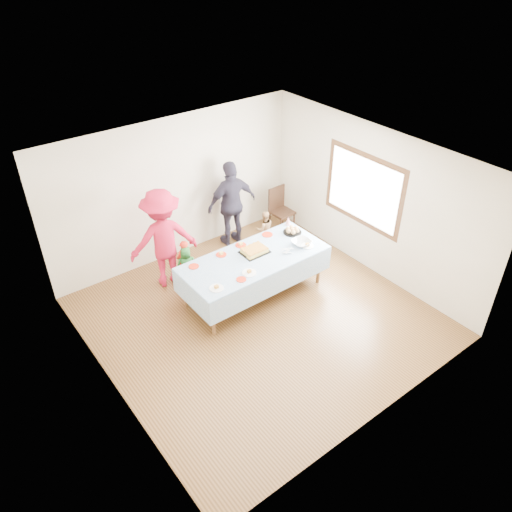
{
  "coord_description": "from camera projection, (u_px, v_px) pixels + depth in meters",
  "views": [
    {
      "loc": [
        -3.82,
        -4.91,
        5.48
      ],
      "look_at": [
        0.17,
        0.3,
        0.99
      ],
      "focal_mm": 35.0,
      "sensor_mm": 36.0,
      "label": 1
    }
  ],
  "objects": [
    {
      "name": "adult_right",
      "position": [
        232.0,
        204.0,
        9.64
      ],
      "size": [
        1.06,
        0.52,
        1.74
      ],
      "primitive_type": "imported",
      "rotation": [
        0.0,
        0.0,
        3.04
      ],
      "color": "#2D2A39",
      "rests_on": "ground"
    },
    {
      "name": "room_walls",
      "position": [
        262.0,
        224.0,
        7.26
      ],
      "size": [
        5.04,
        5.04,
        2.72
      ],
      "color": "beige",
      "rests_on": "ground"
    },
    {
      "name": "plate_red_far_a",
      "position": [
        194.0,
        266.0,
        8.07
      ],
      "size": [
        0.17,
        0.17,
        0.01
      ],
      "primitive_type": "cylinder",
      "color": "red",
      "rests_on": "party_table"
    },
    {
      "name": "party_table",
      "position": [
        254.0,
        260.0,
        8.33
      ],
      "size": [
        2.5,
        1.1,
        0.78
      ],
      "color": "brown",
      "rests_on": "ground"
    },
    {
      "name": "dining_chair",
      "position": [
        280.0,
        207.0,
        10.23
      ],
      "size": [
        0.43,
        0.43,
        0.96
      ],
      "rotation": [
        0.0,
        0.0,
        0.04
      ],
      "color": "black",
      "rests_on": "ground"
    },
    {
      "name": "plate_white_right",
      "position": [
        307.0,
        246.0,
        8.57
      ],
      "size": [
        0.22,
        0.22,
        0.01
      ],
      "primitive_type": "cylinder",
      "color": "white",
      "rests_on": "party_table"
    },
    {
      "name": "birthday_cake",
      "position": [
        254.0,
        251.0,
        8.39
      ],
      "size": [
        0.46,
        0.35,
        0.08
      ],
      "color": "black",
      "rests_on": "party_table"
    },
    {
      "name": "plate_white_mid",
      "position": [
        249.0,
        273.0,
        7.92
      ],
      "size": [
        0.23,
        0.23,
        0.01
      ],
      "primitive_type": "cylinder",
      "color": "white",
      "rests_on": "party_table"
    },
    {
      "name": "rolls_tray",
      "position": [
        292.0,
        231.0,
        8.92
      ],
      "size": [
        0.33,
        0.33,
        0.1
      ],
      "color": "black",
      "rests_on": "party_table"
    },
    {
      "name": "toddler_left",
      "position": [
        185.0,
        261.0,
        8.82
      ],
      "size": [
        0.31,
        0.21,
        0.84
      ],
      "primitive_type": "imported",
      "rotation": [
        0.0,
        0.0,
        3.17
      ],
      "color": "red",
      "rests_on": "ground"
    },
    {
      "name": "plate_white_left",
      "position": [
        217.0,
        288.0,
        7.6
      ],
      "size": [
        0.22,
        0.22,
        0.01
      ],
      "primitive_type": "cylinder",
      "color": "white",
      "rests_on": "party_table"
    },
    {
      "name": "toddler_right",
      "position": [
        264.0,
        229.0,
        9.82
      ],
      "size": [
        0.44,
        0.4,
        0.75
      ],
      "primitive_type": "imported",
      "rotation": [
        0.0,
        0.0,
        2.77
      ],
      "color": "tan",
      "rests_on": "ground"
    },
    {
      "name": "fork_pile",
      "position": [
        287.0,
        250.0,
        8.4
      ],
      "size": [
        0.24,
        0.18,
        0.07
      ],
      "primitive_type": null,
      "color": "white",
      "rests_on": "party_table"
    },
    {
      "name": "punch_bowl",
      "position": [
        301.0,
        243.0,
        8.59
      ],
      "size": [
        0.33,
        0.33,
        0.08
      ],
      "primitive_type": "imported",
      "color": "silver",
      "rests_on": "party_table"
    },
    {
      "name": "party_hat",
      "position": [
        288.0,
        221.0,
        9.12
      ],
      "size": [
        0.1,
        0.1,
        0.17
      ],
      "primitive_type": "cone",
      "color": "white",
      "rests_on": "party_table"
    },
    {
      "name": "plate_red_far_d",
      "position": [
        267.0,
        235.0,
        8.87
      ],
      "size": [
        0.19,
        0.19,
        0.01
      ],
      "primitive_type": "cylinder",
      "color": "red",
      "rests_on": "party_table"
    },
    {
      "name": "toddler_mid",
      "position": [
        187.0,
        265.0,
        8.79
      ],
      "size": [
        0.43,
        0.36,
        0.76
      ],
      "primitive_type": "imported",
      "rotation": [
        0.0,
        0.0,
        2.76
      ],
      "color": "#246C29",
      "rests_on": "ground"
    },
    {
      "name": "plate_red_far_c",
      "position": [
        241.0,
        245.0,
        8.59
      ],
      "size": [
        0.19,
        0.19,
        0.01
      ],
      "primitive_type": "cylinder",
      "color": "red",
      "rests_on": "party_table"
    },
    {
      "name": "plate_red_near",
      "position": [
        241.0,
        279.0,
        7.78
      ],
      "size": [
        0.16,
        0.16,
        0.01
      ],
      "primitive_type": "cylinder",
      "color": "red",
      "rests_on": "party_table"
    },
    {
      "name": "adult_left",
      "position": [
        163.0,
        239.0,
        8.52
      ],
      "size": [
        1.31,
        0.94,
        1.83
      ],
      "primitive_type": "imported",
      "rotation": [
        0.0,
        0.0,
        2.9
      ],
      "color": "#BD1735",
      "rests_on": "ground"
    },
    {
      "name": "plate_red_far_b",
      "position": [
        221.0,
        255.0,
        8.35
      ],
      "size": [
        0.18,
        0.18,
        0.01
      ],
      "primitive_type": "cylinder",
      "color": "red",
      "rests_on": "party_table"
    },
    {
      "name": "ground",
      "position": [
        259.0,
        317.0,
        8.23
      ],
      "size": [
        5.0,
        5.0,
        0.0
      ],
      "primitive_type": "plane",
      "color": "#4B3015",
      "rests_on": "ground"
    }
  ]
}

